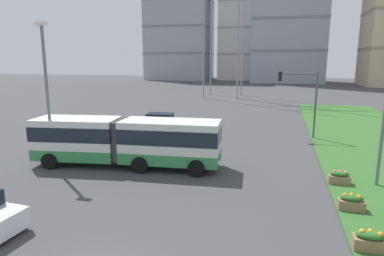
% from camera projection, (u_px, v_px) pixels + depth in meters
% --- Properties ---
extents(articulated_bus, '(12.04, 3.89, 3.00)m').
position_uv_depth(articulated_bus, '(126.00, 141.00, 20.74)').
color(articulated_bus, silver).
rests_on(articulated_bus, ground).
extents(car_black_sedan, '(4.47, 2.18, 1.58)m').
position_uv_depth(car_black_sedan, '(161.00, 122.00, 32.07)').
color(car_black_sedan, black).
rests_on(car_black_sedan, ground).
extents(flower_planter_1, '(1.10, 0.56, 0.74)m').
position_uv_depth(flower_planter_1, '(370.00, 240.00, 11.55)').
color(flower_planter_1, '#937051').
rests_on(flower_planter_1, grass_median).
extents(flower_planter_2, '(1.10, 0.56, 0.74)m').
position_uv_depth(flower_planter_2, '(351.00, 202.00, 14.69)').
color(flower_planter_2, '#937051').
rests_on(flower_planter_2, grass_median).
extents(flower_planter_3, '(1.10, 0.56, 0.74)m').
position_uv_depth(flower_planter_3, '(339.00, 177.00, 17.79)').
color(flower_planter_3, '#937051').
rests_on(flower_planter_3, grass_median).
extents(traffic_light_far_right, '(3.39, 0.28, 5.65)m').
position_uv_depth(traffic_light_far_right, '(302.00, 93.00, 27.97)').
color(traffic_light_far_right, '#474C51').
rests_on(traffic_light_far_right, ground).
extents(streetlight_left, '(0.70, 0.28, 8.75)m').
position_uv_depth(streetlight_left, '(47.00, 91.00, 19.79)').
color(streetlight_left, slate).
rests_on(streetlight_left, ground).
extents(apartment_tower_west, '(21.29, 16.25, 43.16)m').
position_uv_depth(apartment_tower_west, '(180.00, 16.00, 113.81)').
color(apartment_tower_west, '#9EA3AD').
rests_on(apartment_tower_west, ground).
extents(apartment_tower_westcentre, '(20.20, 16.62, 41.86)m').
position_uv_depth(apartment_tower_westcentre, '(251.00, 17.00, 112.42)').
color(apartment_tower_westcentre, silver).
rests_on(apartment_tower_westcentre, ground).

